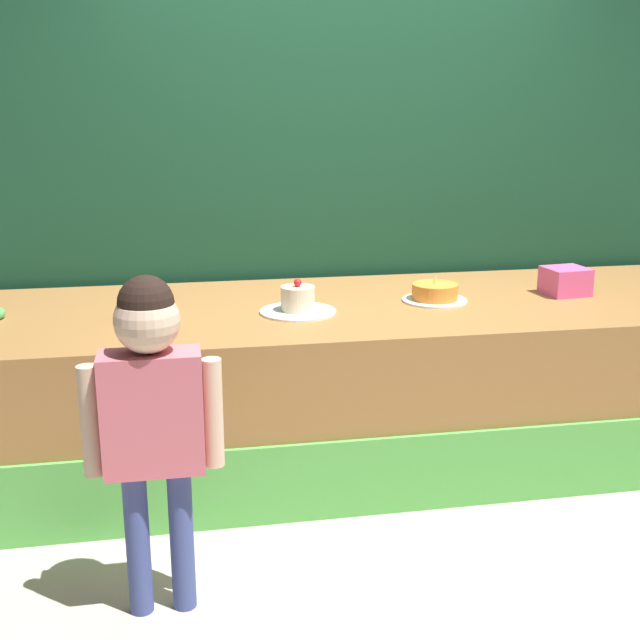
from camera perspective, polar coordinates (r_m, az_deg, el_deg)
The scene contains 8 objects.
ground_plane at distance 3.52m, azimuth 5.37°, elevation -13.41°, with size 12.00×12.00×0.00m, color #BCB29E.
stage_platform at distance 3.90m, azimuth 3.13°, elevation -4.31°, with size 3.98×1.23×0.77m.
curtain_backdrop at distance 4.38m, azimuth 1.12°, elevation 10.98°, with size 4.22×0.08×2.72m, color #19472D.
child_figure at distance 2.63m, azimuth -11.91°, elevation -5.75°, with size 0.45×0.21×1.17m.
pink_box at distance 4.12m, azimuth 17.10°, elevation 2.67°, with size 0.20×0.18×0.13m, color #F2579A.
cake_far_left at distance 3.58m, azimuth -12.41°, elevation 0.91°, with size 0.27×0.27×0.12m.
cake_center_left at distance 3.60m, azimuth -1.60°, elevation 1.26°, with size 0.35×0.35×0.16m.
cake_center_right at distance 3.85m, azimuth 8.19°, elevation 1.90°, with size 0.31×0.31×0.12m.
Camera 1 is at (-0.87, -2.97, 1.69)m, focal length 44.86 mm.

